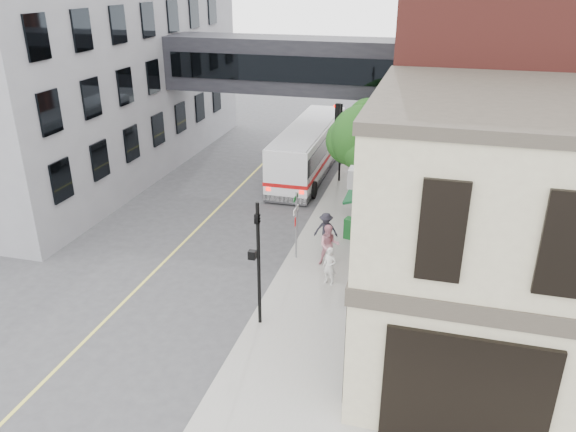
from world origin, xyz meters
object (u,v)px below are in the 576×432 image
Objects in this scene: pedestrian_a at (330,266)px; pedestrian_b at (329,245)px; sandwich_board at (358,300)px; pedestrian_c at (326,230)px; bus at (309,147)px; newspaper_box at (350,228)px.

pedestrian_b reaches higher than pedestrian_a.
pedestrian_c is at bearing 138.64° from sandwich_board.
pedestrian_b reaches higher than pedestrian_c.
sandwich_board is at bearing -70.21° from bus.
pedestrian_c is at bearing -72.47° from bus.
pedestrian_a is 0.95× the size of pedestrian_c.
pedestrian_a is 2.28m from sandwich_board.
pedestrian_a is 1.57× the size of newspaper_box.
pedestrian_c is at bearing 90.88° from pedestrian_b.
pedestrian_b is (3.59, -11.48, -0.62)m from bus.
newspaper_box is at bearing 126.57° from sandwich_board.
pedestrian_c is at bearing 122.62° from pedestrian_a.
pedestrian_b is 1.10× the size of pedestrian_c.
pedestrian_a is at bearing -73.22° from bus.
bus reaches higher than pedestrian_a.
pedestrian_c is 5.38m from sandwich_board.
pedestrian_c reaches higher than newspaper_box.
bus is 9.68m from newspaper_box.
sandwich_board is at bearing -75.66° from pedestrian_c.
bus is 10.42m from pedestrian_c.
pedestrian_a is at bearing -76.52° from newspaper_box.
pedestrian_a is at bearing -93.20° from pedestrian_b.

